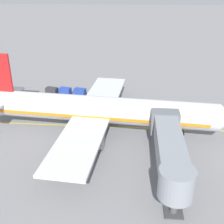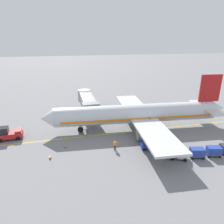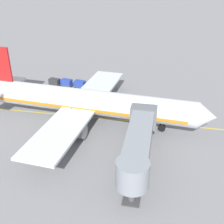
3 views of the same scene
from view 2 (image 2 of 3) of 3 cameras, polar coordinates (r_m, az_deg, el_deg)
The scene contains 13 objects.
ground_plane at distance 40.98m, azimuth 7.83°, elevation -5.20°, with size 400.00×400.00×0.00m, color slate.
gate_lead_in_line at distance 40.98m, azimuth 7.83°, elevation -5.20°, with size 0.24×80.00×0.01m, color gold.
parked_airliner at distance 40.65m, azimuth 7.36°, elevation -0.53°, with size 30.34×37.35×10.63m.
jet_bridge at distance 47.68m, azimuth -6.93°, elevation 2.90°, with size 14.60×3.50×4.98m.
pushback_tractor at distance 41.35m, azimuth -27.05°, elevation -5.42°, with size 2.51×4.55×2.40m.
baggage_tug_lead at distance 34.37m, azimuth 10.10°, elevation -9.18°, with size 1.55×2.63×1.62m.
baggage_tug_trailing at distance 33.00m, azimuth 18.20°, elevation -11.25°, with size 2.33×2.76×1.62m.
baggage_cart_front at distance 32.86m, azimuth 17.63°, elevation -10.85°, with size 1.76×2.98×1.58m.
baggage_cart_second_in_train at distance 34.09m, azimuth 22.78°, elevation -10.35°, with size 1.76×2.98×1.58m.
baggage_cart_third_in_train at distance 35.60m, azimuth 26.67°, elevation -9.65°, with size 1.76×2.98×1.58m.
ground_crew_wing_walker at distance 33.50m, azimuth 0.87°, elevation -9.19°, with size 0.31×0.73×1.69m.
safety_cone_nose_left at distance 35.40m, azimuth -12.96°, elevation -9.27°, with size 0.36×0.36×0.59m.
safety_cone_nose_right at distance 32.97m, azimuth -17.00°, elevation -12.00°, with size 0.36×0.36×0.59m.
Camera 2 is at (-34.42, 14.15, 17.17)m, focal length 32.59 mm.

